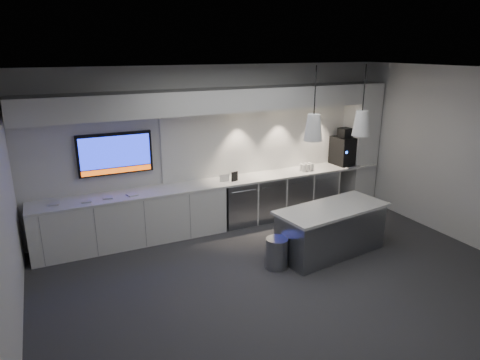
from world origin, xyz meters
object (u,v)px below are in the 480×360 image
island (331,230)px  bin (277,253)px  wall_tv (115,154)px  coffee_machine (344,149)px

island → bin: (-1.06, -0.06, -0.16)m
wall_tv → coffee_machine: 4.70m
wall_tv → bin: size_ratio=2.57×
wall_tv → bin: (1.97, -2.14, -1.32)m
island → coffee_machine: coffee_machine is taller
bin → coffee_machine: bearing=35.0°
bin → coffee_machine: size_ratio=0.62×
bin → wall_tv: bearing=132.7°
wall_tv → coffee_machine: bearing=-3.0°
bin → coffee_machine: (2.70, 1.89, 0.98)m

